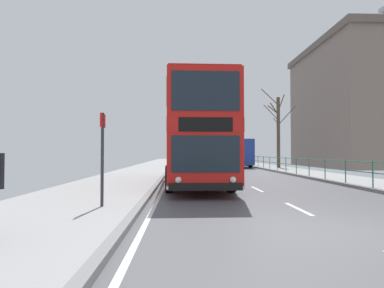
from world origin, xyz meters
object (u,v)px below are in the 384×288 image
(background_bus_far_lane, at_px, (233,152))
(bus_stop_sign_near, at_px, (102,148))
(double_decker_bus_main, at_px, (196,136))
(bare_tree_far_00, at_px, (278,129))
(background_building_00, at_px, (371,105))

(background_bus_far_lane, xyz_separation_m, bus_stop_sign_near, (-7.94, -28.20, 0.05))
(double_decker_bus_main, relative_size, background_bus_far_lane, 0.95)
(bare_tree_far_00, bearing_deg, background_building_00, 21.05)
(double_decker_bus_main, height_order, bus_stop_sign_near, double_decker_bus_main)
(bare_tree_far_00, bearing_deg, double_decker_bus_main, -119.21)
(bare_tree_far_00, bearing_deg, bus_stop_sign_near, -117.03)
(background_bus_far_lane, height_order, background_building_00, background_building_00)
(background_bus_far_lane, height_order, bare_tree_far_00, bare_tree_far_00)
(double_decker_bus_main, distance_m, background_bus_far_lane, 22.02)
(background_bus_far_lane, bearing_deg, background_building_00, -5.79)
(background_bus_far_lane, bearing_deg, double_decker_bus_main, -103.69)
(double_decker_bus_main, height_order, background_building_00, background_building_00)
(bus_stop_sign_near, relative_size, background_building_00, 0.15)
(bus_stop_sign_near, bearing_deg, background_bus_far_lane, 74.28)
(bus_stop_sign_near, height_order, bare_tree_far_00, bare_tree_far_00)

